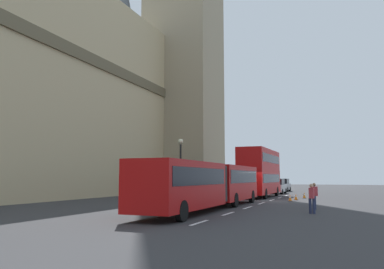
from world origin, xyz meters
TOP-DOWN VIEW (x-y plane):
  - ground_plane at (0.00, 0.00)m, footprint 160.00×160.00m
  - lane_centre_marking at (-3.21, 0.00)m, footprint 29.80×0.16m
  - articulated_bus at (-9.97, 1.99)m, footprint 17.35×2.54m
  - double_decker_bus at (6.04, 2.00)m, footprint 10.29×2.54m
  - sedan_lead at (14.95, 1.75)m, footprint 4.40×1.86m
  - sedan_trailing at (22.99, 2.25)m, footprint 4.40×1.86m
  - traffic_cone_west at (0.59, -1.73)m, footprint 0.36×0.36m
  - traffic_cone_middle at (2.34, -2.02)m, footprint 0.36×0.36m
  - traffic_cone_east at (5.67, -2.43)m, footprint 0.36×0.36m
  - street_lamp at (-4.34, 6.50)m, footprint 0.44×0.44m
  - pedestrian_near_cones at (-10.61, -4.42)m, footprint 0.43×0.36m
  - pedestrian_by_kerb at (-7.69, -4.36)m, footprint 0.36×0.44m

SIDE VIEW (x-z plane):
  - ground_plane at x=0.00m, z-range 0.00..0.00m
  - lane_centre_marking at x=-3.21m, z-range 0.00..0.01m
  - traffic_cone_west at x=0.59m, z-range -0.01..0.57m
  - traffic_cone_middle at x=2.34m, z-range -0.01..0.57m
  - traffic_cone_east at x=5.67m, z-range -0.01..0.57m
  - pedestrian_near_cones at x=-10.61m, z-range 0.07..1.76m
  - pedestrian_by_kerb at x=-7.69m, z-range 0.07..1.76m
  - sedan_lead at x=14.95m, z-range -0.01..1.84m
  - sedan_trailing at x=22.99m, z-range -0.01..1.84m
  - articulated_bus at x=-9.97m, z-range 0.30..3.20m
  - double_decker_bus at x=6.04m, z-range 0.26..5.16m
  - street_lamp at x=-4.34m, z-range 0.42..5.69m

